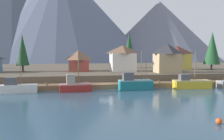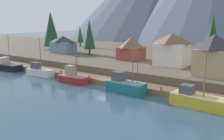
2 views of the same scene
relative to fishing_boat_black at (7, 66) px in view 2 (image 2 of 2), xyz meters
name	(u,v)px [view 2 (image 2 of 2)]	position (x,y,z in m)	size (l,w,h in m)	color
ground_plane	(152,72)	(29.90, 21.82, -1.54)	(400.00, 400.00, 1.00)	#335166
dock	(110,81)	(29.90, 3.81, -0.54)	(80.00, 4.00, 1.60)	brown
shoreline_bank	(172,59)	(29.90, 33.82, 0.21)	(400.00, 56.00, 2.50)	brown
fishing_boat_black	(7,66)	(0.00, 0.00, 0.00)	(8.65, 3.34, 8.96)	black
fishing_boat_white	(39,71)	(12.57, 0.34, -0.04)	(7.04, 2.71, 8.36)	silver
fishing_boat_red	(73,77)	(23.50, 0.18, 0.05)	(6.41, 3.01, 8.09)	maroon
fishing_boat_teal	(125,86)	(35.90, 0.31, 0.23)	(6.90, 2.75, 8.20)	#196B70
fishing_boat_yellow	(197,100)	(48.50, 0.16, 0.03)	(8.03, 3.08, 7.95)	gold
house_red	(131,48)	(24.90, 19.58, 4.41)	(5.64, 6.26, 5.77)	#9E4238
house_white	(172,49)	(36.94, 17.11, 5.12)	(6.93, 5.59, 7.17)	silver
house_blue	(63,44)	(0.98, 18.52, 4.14)	(7.61, 4.86, 5.24)	#6689A8
house_tan	(214,55)	(47.41, 11.24, 5.31)	(6.34, 5.34, 7.54)	tan
conifer_near_left	(89,34)	(9.90, 20.55, 7.36)	(3.50, 3.50, 10.16)	#4C3823
conifer_near_right	(80,34)	(-8.47, 36.01, 6.12)	(2.57, 2.57, 7.78)	#4C3823
conifer_mid_left	(51,29)	(-9.26, 22.66, 8.53)	(5.69, 5.69, 12.91)	#4C3823
conifer_back_left	(212,34)	(41.77, 29.89, 8.03)	(4.06, 4.06, 11.48)	#4C3823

